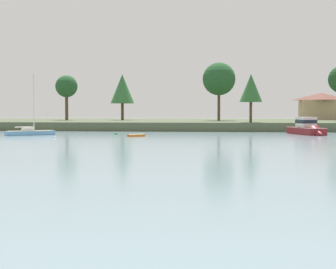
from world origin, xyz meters
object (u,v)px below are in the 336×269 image
mooring_buoy_green (116,134)px  dinghy_orange (136,136)px  mooring_buoy_white (55,137)px  cruiser_maroon (308,131)px  sailboat_skyblue (30,134)px

mooring_buoy_green → dinghy_orange: bearing=-52.4°
dinghy_orange → mooring_buoy_green: bearing=127.6°
dinghy_orange → mooring_buoy_white: size_ratio=6.50×
cruiser_maroon → dinghy_orange: 28.08m
mooring_buoy_white → sailboat_skyblue: bearing=134.4°
cruiser_maroon → sailboat_skyblue: size_ratio=1.02×
cruiser_maroon → sailboat_skyblue: 44.44m
mooring_buoy_green → cruiser_maroon: bearing=5.6°
cruiser_maroon → mooring_buoy_white: bearing=-160.9°
cruiser_maroon → dinghy_orange: size_ratio=3.78×
dinghy_orange → mooring_buoy_green: 6.99m
sailboat_skyblue → mooring_buoy_green: (12.96, 3.49, -0.14)m
dinghy_orange → mooring_buoy_white: bearing=-158.0°
sailboat_skyblue → dinghy_orange: bearing=-6.8°
sailboat_skyblue → mooring_buoy_green: bearing=15.1°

